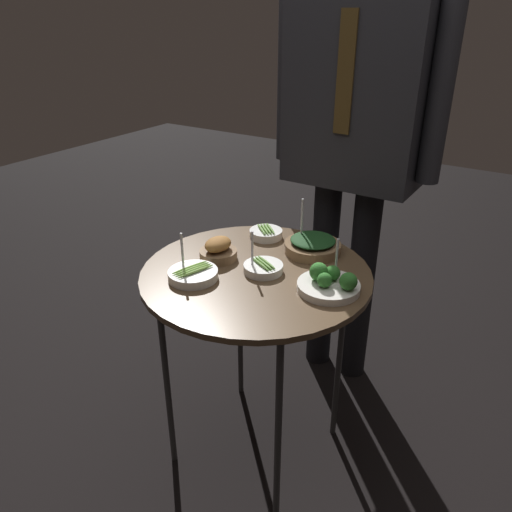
# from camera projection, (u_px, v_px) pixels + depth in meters

# --- Properties ---
(ground_plane) EXTENTS (8.00, 8.00, 0.00)m
(ground_plane) POSITION_uv_depth(u_px,v_px,m) (256.00, 445.00, 1.78)
(ground_plane) COLOR black
(serving_cart) EXTENTS (0.68, 0.68, 0.71)m
(serving_cart) POSITION_uv_depth(u_px,v_px,m) (256.00, 286.00, 1.49)
(serving_cart) COLOR brown
(serving_cart) RESTS_ON ground_plane
(bowl_asparagus_center) EXTENTS (0.12, 0.12, 0.13)m
(bowl_asparagus_center) POSITION_uv_depth(u_px,v_px,m) (263.00, 267.00, 1.46)
(bowl_asparagus_center) COLOR white
(bowl_asparagus_center) RESTS_ON serving_cart
(bowl_broccoli_front_right) EXTENTS (0.17, 0.17, 0.14)m
(bowl_broccoli_front_right) POSITION_uv_depth(u_px,v_px,m) (329.00, 283.00, 1.36)
(bowl_broccoli_front_right) COLOR silver
(bowl_broccoli_front_right) RESTS_ON serving_cart
(bowl_spinach_mid_left) EXTENTS (0.18, 0.18, 0.17)m
(bowl_spinach_mid_left) POSITION_uv_depth(u_px,v_px,m) (313.00, 245.00, 1.57)
(bowl_spinach_mid_left) COLOR brown
(bowl_spinach_mid_left) RESTS_ON serving_cart
(bowl_asparagus_front_center) EXTENTS (0.14, 0.14, 0.13)m
(bowl_asparagus_front_center) POSITION_uv_depth(u_px,v_px,m) (193.00, 274.00, 1.42)
(bowl_asparagus_front_center) COLOR white
(bowl_asparagus_front_center) RESTS_ON serving_cart
(bowl_roast_far_rim) EXTENTS (0.12, 0.12, 0.07)m
(bowl_roast_far_rim) POSITION_uv_depth(u_px,v_px,m) (218.00, 250.00, 1.53)
(bowl_roast_far_rim) COLOR brown
(bowl_roast_far_rim) RESTS_ON serving_cart
(bowl_asparagus_front_left) EXTENTS (0.11, 0.11, 0.04)m
(bowl_asparagus_front_left) POSITION_uv_depth(u_px,v_px,m) (266.00, 233.00, 1.68)
(bowl_asparagus_front_left) COLOR white
(bowl_asparagus_front_left) RESTS_ON serving_cart
(waiter_figure) EXTENTS (0.62, 0.23, 1.68)m
(waiter_figure) POSITION_uv_depth(u_px,v_px,m) (356.00, 118.00, 1.72)
(waiter_figure) COLOR black
(waiter_figure) RESTS_ON ground_plane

